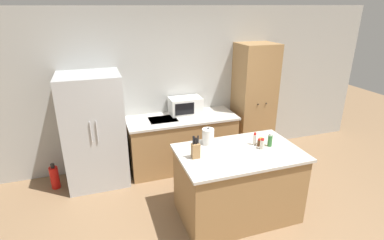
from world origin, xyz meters
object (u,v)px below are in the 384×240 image
Objects in this scene: spice_bottle_short_red at (261,141)px; spice_bottle_pale_salt at (262,144)px; spice_bottle_green_herb at (259,143)px; fire_extinguisher at (55,177)px; microwave at (185,106)px; knife_block at (196,150)px; refrigerator at (94,130)px; pantry_cabinet at (254,101)px; spice_bottle_amber_oil at (255,139)px; spice_bottle_tall_dark at (270,140)px; kettle at (208,136)px.

spice_bottle_pale_salt is at bearing -113.07° from spice_bottle_short_red.
spice_bottle_green_herb reaches higher than fire_extinguisher.
knife_block is at bearing -103.14° from microwave.
spice_bottle_pale_salt is at bearing -2.92° from knife_block.
refrigerator is at bearing 145.39° from spice_bottle_green_herb.
spice_bottle_pale_salt is at bearing -115.80° from pantry_cabinet.
spice_bottle_green_herb is (0.87, 0.04, -0.05)m from knife_block.
spice_bottle_amber_oil is at bearing -118.91° from pantry_cabinet.
microwave is at bearing 6.95° from refrigerator.
pantry_cabinet is 3.47m from fire_extinguisher.
pantry_cabinet is 14.06× the size of spice_bottle_pale_salt.
refrigerator is 2.54m from spice_bottle_tall_dark.
knife_block is (-0.37, -1.58, -0.01)m from microwave.
microwave is 2.99× the size of spice_bottle_tall_dark.
spice_bottle_amber_oil is (-0.78, -1.40, -0.01)m from pantry_cabinet.
fire_extinguisher is at bearing 152.75° from spice_bottle_green_herb.
microwave is 3.15× the size of spice_bottle_amber_oil.
spice_bottle_short_red is (-0.08, 0.08, -0.04)m from spice_bottle_tall_dark.
refrigerator is 2.41m from spice_bottle_green_herb.
microwave is at bearing 107.27° from spice_bottle_amber_oil.
knife_block is 0.42m from kettle.
spice_bottle_pale_salt is 0.62× the size of kettle.
fire_extinguisher is (-2.68, 1.31, -0.78)m from spice_bottle_short_red.
spice_bottle_amber_oil is 1.61× the size of spice_bottle_green_herb.
kettle is at bearing -27.86° from fire_extinguisher.
pantry_cabinet is 6.99× the size of knife_block.
microwave is at bearing 85.87° from kettle.
refrigerator is 10.17× the size of spice_bottle_amber_oil.
spice_bottle_tall_dark is 3.20m from fire_extinguisher.
refrigerator is at bearing 141.90° from kettle.
microwave reaches higher than spice_bottle_short_red.
spice_bottle_green_herb is 0.65m from kettle.
kettle is (-0.72, 0.32, 0.02)m from spice_bottle_tall_dark.
spice_bottle_green_herb is (0.50, -1.55, -0.06)m from microwave.
knife_block is 2.01× the size of spice_bottle_pale_salt.
spice_bottle_pale_salt is at bearing -73.09° from microwave.
spice_bottle_green_herb is 0.73× the size of spice_bottle_pale_salt.
spice_bottle_amber_oil is at bearing 150.10° from spice_bottle_tall_dark.
spice_bottle_pale_salt is (0.03, -0.14, -0.01)m from spice_bottle_amber_oil.
fire_extinguisher is (-1.76, 1.39, -0.84)m from knife_block.
spice_bottle_green_herb is (-0.13, 0.04, -0.03)m from spice_bottle_tall_dark.
refrigerator reaches higher than kettle.
microwave is 1.56m from spice_bottle_amber_oil.
pantry_cabinet reaches higher than spice_bottle_green_herb.
spice_bottle_tall_dark is 0.12m from spice_bottle_short_red.
spice_bottle_tall_dark is 0.19m from spice_bottle_amber_oil.
kettle reaches higher than spice_bottle_short_red.
kettle is 2.46m from fire_extinguisher.
spice_bottle_pale_salt is 3.10m from fire_extinguisher.
pantry_cabinet reaches higher than spice_bottle_amber_oil.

